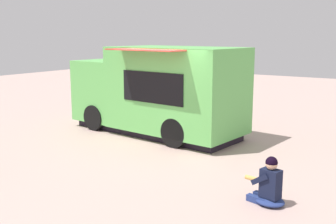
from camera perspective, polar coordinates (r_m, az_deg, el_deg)
name	(u,v)px	position (r m, az deg, el deg)	size (l,w,h in m)	color
ground_plane	(162,148)	(10.57, -0.86, -4.97)	(40.00, 40.00, 0.00)	#BD9E94
food_truck	(158,92)	(11.87, -1.42, 2.74)	(5.46, 3.03, 2.52)	#61BC59
person_customer	(269,186)	(7.29, 13.80, -9.96)	(0.80, 0.55, 0.85)	navy
trash_bin	(132,94)	(16.43, -4.97, 2.50)	(0.47, 0.47, 1.04)	#484756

